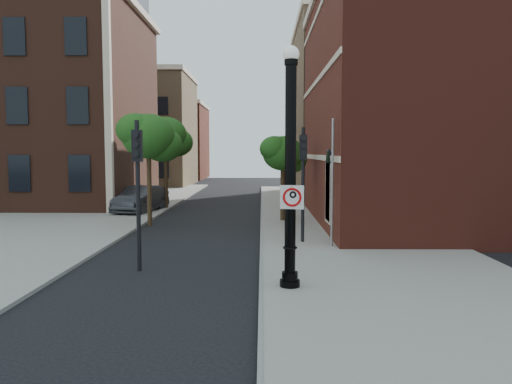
{
  "coord_description": "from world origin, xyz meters",
  "views": [
    {
      "loc": [
        2.08,
        -12.58,
        3.78
      ],
      "look_at": [
        1.9,
        2.0,
        2.6
      ],
      "focal_mm": 35.0,
      "sensor_mm": 36.0,
      "label": 1
    }
  ],
  "objects_px": {
    "traffic_signal_right": "(303,166)",
    "parked_car": "(141,199)",
    "lamppost": "(290,180)",
    "no_parking_sign": "(292,197)",
    "traffic_signal_left": "(137,170)"
  },
  "relations": [
    {
      "from": "traffic_signal_right",
      "to": "parked_car",
      "type": "bearing_deg",
      "value": 129.87
    },
    {
      "from": "lamppost",
      "to": "no_parking_sign",
      "type": "distance_m",
      "value": 0.48
    },
    {
      "from": "no_parking_sign",
      "to": "traffic_signal_right",
      "type": "relative_size",
      "value": 0.13
    },
    {
      "from": "parked_car",
      "to": "traffic_signal_left",
      "type": "relative_size",
      "value": 1.06
    },
    {
      "from": "no_parking_sign",
      "to": "traffic_signal_left",
      "type": "bearing_deg",
      "value": 165.26
    },
    {
      "from": "lamppost",
      "to": "traffic_signal_right",
      "type": "bearing_deg",
      "value": 82.49
    },
    {
      "from": "no_parking_sign",
      "to": "traffic_signal_left",
      "type": "relative_size",
      "value": 0.13
    },
    {
      "from": "parked_car",
      "to": "traffic_signal_left",
      "type": "bearing_deg",
      "value": -65.97
    },
    {
      "from": "traffic_signal_left",
      "to": "traffic_signal_right",
      "type": "relative_size",
      "value": 1.0
    },
    {
      "from": "lamppost",
      "to": "traffic_signal_right",
      "type": "xyz_separation_m",
      "value": [
        0.9,
        6.8,
        0.17
      ]
    },
    {
      "from": "lamppost",
      "to": "parked_car",
      "type": "xyz_separation_m",
      "value": [
        -8.31,
        17.42,
        -2.2
      ]
    },
    {
      "from": "no_parking_sign",
      "to": "traffic_signal_right",
      "type": "height_order",
      "value": "traffic_signal_right"
    },
    {
      "from": "lamppost",
      "to": "traffic_signal_left",
      "type": "relative_size",
      "value": 1.38
    },
    {
      "from": "no_parking_sign",
      "to": "parked_car",
      "type": "relative_size",
      "value": 0.13
    },
    {
      "from": "lamppost",
      "to": "no_parking_sign",
      "type": "height_order",
      "value": "lamppost"
    }
  ]
}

